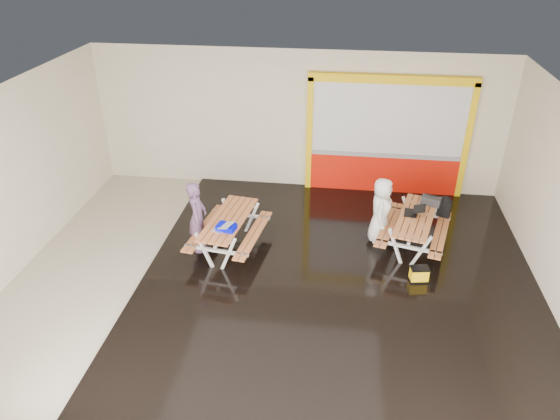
# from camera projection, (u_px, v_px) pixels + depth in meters

# --- Properties ---
(room) EXTENTS (10.02, 8.02, 3.52)m
(room) POSITION_uv_depth(u_px,v_px,m) (273.00, 198.00, 9.13)
(room) COLOR #BBB29E
(room) RESTS_ON ground
(deck) EXTENTS (7.50, 7.98, 0.05)m
(deck) POSITION_uv_depth(u_px,v_px,m) (338.00, 281.00, 9.83)
(deck) COLOR black
(deck) RESTS_ON room
(kiosk) EXTENTS (3.88, 0.16, 3.00)m
(kiosk) POSITION_uv_depth(u_px,v_px,m) (387.00, 139.00, 12.42)
(kiosk) COLOR red
(kiosk) RESTS_ON room
(picnic_table_left) EXTENTS (1.55, 2.08, 0.77)m
(picnic_table_left) POSITION_uv_depth(u_px,v_px,m) (229.00, 226.00, 10.53)
(picnic_table_left) COLOR #BB6A36
(picnic_table_left) RESTS_ON deck
(picnic_table_right) EXTENTS (1.72, 2.17, 0.76)m
(picnic_table_right) POSITION_uv_depth(u_px,v_px,m) (415.00, 224.00, 10.62)
(picnic_table_right) COLOR #BB6A36
(picnic_table_right) RESTS_ON deck
(person_left) EXTENTS (0.42, 0.59, 1.53)m
(person_left) POSITION_uv_depth(u_px,v_px,m) (197.00, 217.00, 10.42)
(person_left) COLOR #64466A
(person_left) RESTS_ON deck
(person_right) EXTENTS (0.55, 0.76, 1.43)m
(person_right) POSITION_uv_depth(u_px,v_px,m) (381.00, 210.00, 10.67)
(person_right) COLOR white
(person_right) RESTS_ON deck
(laptop_left) EXTENTS (0.45, 0.43, 0.16)m
(laptop_left) POSITION_uv_depth(u_px,v_px,m) (223.00, 227.00, 10.04)
(laptop_left) COLOR silver
(laptop_left) RESTS_ON picnic_table_left
(laptop_right) EXTENTS (0.46, 0.42, 0.17)m
(laptop_right) POSITION_uv_depth(u_px,v_px,m) (414.00, 211.00, 10.59)
(laptop_right) COLOR black
(laptop_right) RESTS_ON picnic_table_right
(blue_pouch) EXTENTS (0.41, 0.32, 0.11)m
(blue_pouch) POSITION_uv_depth(u_px,v_px,m) (226.00, 227.00, 10.04)
(blue_pouch) COLOR #0006E2
(blue_pouch) RESTS_ON picnic_table_left
(toolbox) EXTENTS (0.45, 0.34, 0.23)m
(toolbox) POSITION_uv_depth(u_px,v_px,m) (431.00, 201.00, 10.92)
(toolbox) COLOR black
(toolbox) RESTS_ON picnic_table_right
(backpack) EXTENTS (0.31, 0.25, 0.44)m
(backpack) POSITION_uv_depth(u_px,v_px,m) (445.00, 207.00, 11.00)
(backpack) COLOR black
(backpack) RESTS_ON picnic_table_right
(dark_case) EXTENTS (0.44, 0.38, 0.14)m
(dark_case) POSITION_uv_depth(u_px,v_px,m) (399.00, 240.00, 10.91)
(dark_case) COLOR black
(dark_case) RESTS_ON deck
(fluke_bag) EXTENTS (0.38, 0.28, 0.30)m
(fluke_bag) POSITION_uv_depth(u_px,v_px,m) (419.00, 274.00, 9.75)
(fluke_bag) COLOR black
(fluke_bag) RESTS_ON deck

